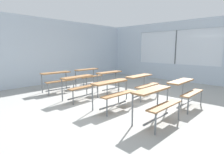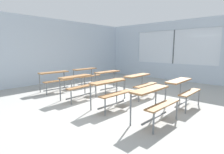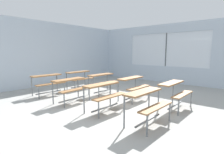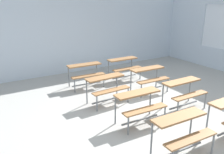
# 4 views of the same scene
# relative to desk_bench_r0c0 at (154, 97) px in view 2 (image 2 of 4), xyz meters

# --- Properties ---
(ground) EXTENTS (10.00, 9.00, 0.05)m
(ground) POSITION_rel_desk_bench_r0c0_xyz_m (0.48, 1.49, -0.59)
(ground) COLOR #9E9E99
(wall_back) EXTENTS (10.00, 0.12, 3.00)m
(wall_back) POSITION_rel_desk_bench_r0c0_xyz_m (0.48, 5.99, 0.94)
(wall_back) COLOR silver
(wall_back) RESTS_ON ground
(wall_right) EXTENTS (0.12, 9.00, 3.00)m
(wall_right) POSITION_rel_desk_bench_r0c0_xyz_m (5.48, 1.36, 0.88)
(wall_right) COLOR silver
(wall_right) RESTS_ON ground
(desk_bench_r0c0) EXTENTS (1.12, 0.62, 0.74)m
(desk_bench_r0c0) POSITION_rel_desk_bench_r0c0_xyz_m (0.00, 0.00, 0.00)
(desk_bench_r0c0) COLOR olive
(desk_bench_r0c0) RESTS_ON ground
(desk_bench_r0c1) EXTENTS (1.11, 0.60, 0.74)m
(desk_bench_r0c1) POSITION_rel_desk_bench_r0c0_xyz_m (1.49, -0.04, 0.00)
(desk_bench_r0c1) COLOR olive
(desk_bench_r0c1) RESTS_ON ground
(desk_bench_r1c0) EXTENTS (1.12, 0.63, 0.74)m
(desk_bench_r1c0) POSITION_rel_desk_bench_r0c0_xyz_m (0.04, 1.32, 0.00)
(desk_bench_r1c0) COLOR olive
(desk_bench_r1c0) RESTS_ON ground
(desk_bench_r1c1) EXTENTS (1.10, 0.60, 0.74)m
(desk_bench_r1c1) POSITION_rel_desk_bench_r0c0_xyz_m (1.51, 1.36, 0.00)
(desk_bench_r1c1) COLOR olive
(desk_bench_r1c1) RESTS_ON ground
(desk_bench_r2c0) EXTENTS (1.12, 0.64, 0.74)m
(desk_bench_r2c0) POSITION_rel_desk_bench_r0c0_xyz_m (-0.03, 2.69, 0.00)
(desk_bench_r2c0) COLOR olive
(desk_bench_r2c0) RESTS_ON ground
(desk_bench_r2c1) EXTENTS (1.12, 0.63, 0.74)m
(desk_bench_r2c1) POSITION_rel_desk_bench_r0c0_xyz_m (1.49, 2.75, 0.00)
(desk_bench_r2c1) COLOR olive
(desk_bench_r2c1) RESTS_ON ground
(desk_bench_r3c0) EXTENTS (1.13, 0.64, 0.74)m
(desk_bench_r3c0) POSITION_rel_desk_bench_r0c0_xyz_m (0.01, 4.15, 0.00)
(desk_bench_r3c0) COLOR olive
(desk_bench_r3c0) RESTS_ON ground
(desk_bench_r3c1) EXTENTS (1.10, 0.60, 0.74)m
(desk_bench_r3c1) POSITION_rel_desk_bench_r0c0_xyz_m (1.50, 4.15, 0.00)
(desk_bench_r3c1) COLOR olive
(desk_bench_r3c1) RESTS_ON ground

